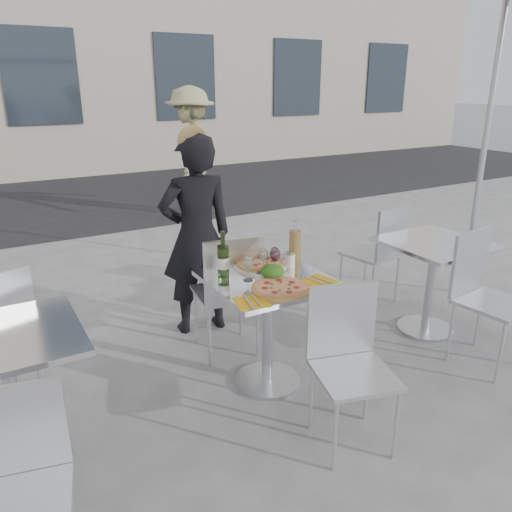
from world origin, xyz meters
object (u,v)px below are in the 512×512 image
wine_bottle (223,259)px  side_chair_lnear (19,474)px  pizza_near (280,288)px  sugar_shaker (290,259)px  side_table_right (433,267)px  wineglass_red_b (275,254)px  woman_diner (196,236)px  napkin_left (252,302)px  side_chair_rfar (380,247)px  wineglass_red_a (275,256)px  main_table (268,309)px  napkin_right (319,281)px  pizza_far (260,264)px  chair_far (229,286)px  carafe (295,245)px  wineglass_white_b (263,255)px  salad_plate (273,272)px  side_table_left (8,374)px  pedestrian_b (192,152)px  chair_near (348,352)px  wineglass_white_a (248,263)px  side_chair_rnear (483,287)px

wine_bottle → side_chair_lnear: bearing=-146.8°
pizza_near → sugar_shaker: size_ratio=3.22×
side_table_right → wineglass_red_b: size_ratio=4.76×
woman_diner → napkin_left: (-0.20, -1.22, -0.03)m
side_chair_rfar → wineglass_red_a: bearing=9.8°
side_chair_rfar → woman_diner: (-1.56, 0.38, 0.24)m
main_table → napkin_right: size_ratio=3.52×
wineglass_red_a → napkin_left: size_ratio=0.73×
pizza_far → napkin_right: bearing=-67.4°
side_table_right → chair_far: size_ratio=0.81×
carafe → wineglass_white_b: (-0.27, -0.04, -0.01)m
salad_plate → carafe: 0.34m
pizza_far → wineglass_white_b: (-0.03, -0.10, 0.09)m
side_table_left → wineglass_white_b: size_ratio=4.76×
napkin_left → napkin_right: size_ratio=1.02×
chair_far → pizza_far: size_ratio=2.62×
wineglass_white_b → wineglass_red_b: size_ratio=1.00×
pedestrian_b → wineglass_red_a: size_ratio=11.83×
napkin_left → chair_far: bearing=86.5°
chair_near → pizza_far: 0.90m
wineglass_white_a → wineglass_red_a: 0.22m
pizza_far → sugar_shaker: bearing=-36.0°
pizza_far → napkin_right: pizza_far is taller
woman_diner → sugar_shaker: woman_diner is taller
side_chair_rnear → pizza_far: (-1.39, 0.69, 0.21)m
main_table → wineglass_white_a: wineglass_white_a is taller
chair_far → pizza_near: chair_far is taller
chair_far → side_chair_rfar: size_ratio=1.01×
side_table_left → carafe: 1.85m
side_chair_rfar → wineglass_red_b: (-1.38, -0.47, 0.31)m
salad_plate → wineglass_red_b: (0.09, 0.11, 0.07)m
pizza_far → napkin_right: size_ratio=1.66×
chair_far → wineglass_white_a: (-0.07, -0.39, 0.31)m
wineglass_red_a → side_chair_rnear: bearing=-21.7°
woman_diner → wineglass_white_a: woman_diner is taller
side_table_right → wineglass_white_b: 1.50m
pizza_near → wine_bottle: (-0.19, 0.36, 0.10)m
woman_diner → carafe: 0.88m
side_table_right → pizza_near: size_ratio=2.18×
woman_diner → wineglass_white_a: bearing=93.2°
wineglass_white_b → napkin_left: 0.50m
pizza_far → wineglass_white_a: 0.28m
chair_near → napkin_left: (-0.38, 0.39, 0.23)m
chair_far → pizza_far: (0.12, -0.21, 0.22)m
main_table → salad_plate: (0.03, -0.01, 0.25)m
wineglass_white_b → pizza_near: bearing=-102.4°
wineglass_white_b → napkin_right: bearing=-57.5°
wineglass_red_b → napkin_right: 0.35m
salad_plate → sugar_shaker: 0.23m
side_chair_rfar → pedestrian_b: bearing=-98.1°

